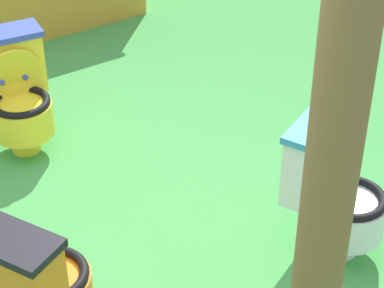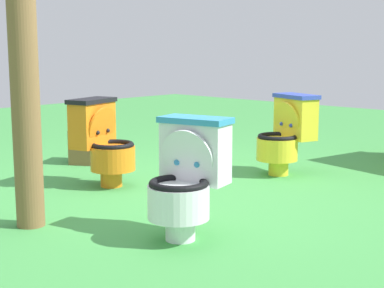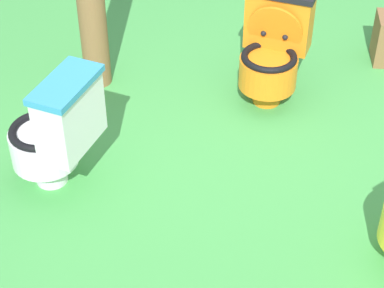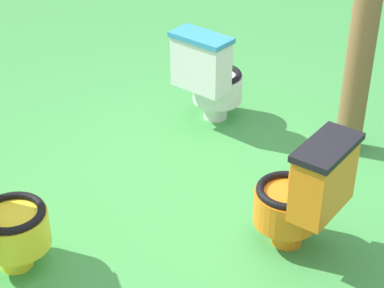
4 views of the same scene
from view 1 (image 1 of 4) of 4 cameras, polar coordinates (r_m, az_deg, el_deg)
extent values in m
plane|color=#429947|center=(3.92, -6.42, -8.24)|extent=(14.00, 14.00, 0.00)
torus|color=black|center=(3.34, -10.90, -9.75)|extent=(0.44, 0.44, 0.04)
cylinder|color=black|center=(3.37, -10.80, -10.38)|extent=(0.30, 0.30, 0.01)
cube|color=orange|center=(3.13, -13.49, -9.89)|extent=(0.30, 0.45, 0.37)
cube|color=black|center=(3.00, -14.01, -7.10)|extent=(0.32, 0.48, 0.04)
cube|color=#8CE0E5|center=(3.15, -12.42, -8.16)|extent=(0.04, 0.11, 0.08)
cylinder|color=orange|center=(3.19, -12.29, -9.03)|extent=(0.18, 0.36, 0.35)
sphere|color=black|center=(3.26, -13.11, -8.97)|extent=(0.04, 0.04, 0.04)
sphere|color=black|center=(3.18, -11.17, -9.89)|extent=(0.04, 0.04, 0.04)
cylinder|color=yellow|center=(4.70, -12.59, 0.31)|extent=(0.23, 0.23, 0.14)
cylinder|color=yellow|center=(4.59, -12.79, 1.94)|extent=(0.47, 0.47, 0.20)
torus|color=black|center=(4.53, -12.97, 3.14)|extent=(0.45, 0.45, 0.04)
cylinder|color=#3347B2|center=(4.56, -12.88, 2.58)|extent=(0.30, 0.30, 0.01)
cube|color=yellow|center=(4.63, -13.88, 5.89)|extent=(0.45, 0.31, 0.37)
cube|color=#3347B2|center=(4.54, -14.23, 8.13)|extent=(0.48, 0.34, 0.04)
cube|color=#8CE0E5|center=(4.52, -13.64, 5.91)|extent=(0.11, 0.04, 0.08)
cylinder|color=yellow|center=(4.55, -13.53, 5.20)|extent=(0.36, 0.19, 0.35)
sphere|color=#3347B2|center=(4.58, -12.61, 5.00)|extent=(0.04, 0.04, 0.04)
sphere|color=#3347B2|center=(4.55, -14.30, 4.58)|extent=(0.04, 0.04, 0.04)
cylinder|color=white|center=(3.94, 11.29, -7.18)|extent=(0.22, 0.22, 0.14)
cylinder|color=white|center=(3.83, 11.85, -5.37)|extent=(0.44, 0.44, 0.20)
torus|color=black|center=(3.76, 12.05, -4.06)|extent=(0.43, 0.43, 0.04)
cylinder|color=#338CBF|center=(3.79, 11.95, -4.68)|extent=(0.29, 0.29, 0.01)
cube|color=white|center=(3.72, 9.49, -1.23)|extent=(0.44, 0.28, 0.37)
cube|color=#338CBF|center=(3.60, 9.79, 1.39)|extent=(0.47, 0.31, 0.04)
cube|color=#8CE0E5|center=(3.66, 11.00, -1.08)|extent=(0.11, 0.03, 0.08)
cylinder|color=white|center=(3.70, 10.87, -1.89)|extent=(0.36, 0.17, 0.35)
sphere|color=#338CBF|center=(3.77, 11.30, -1.81)|extent=(0.04, 0.04, 0.04)
sphere|color=#338CBF|center=(3.66, 10.46, -2.91)|extent=(0.04, 0.04, 0.04)
cylinder|color=brown|center=(2.50, 10.30, -4.41)|extent=(0.18, 0.18, 2.20)
camera|label=2|loc=(5.25, 52.53, 4.05)|focal=54.93mm
camera|label=3|loc=(5.94, 5.26, 34.71)|focal=65.10mm
camera|label=4|loc=(4.41, -59.79, 16.85)|focal=62.30mm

